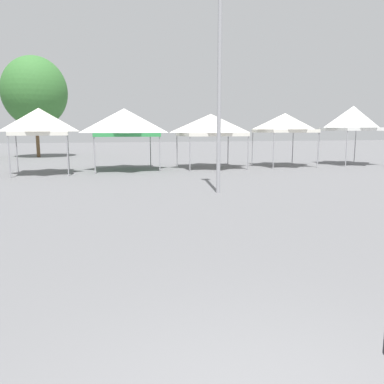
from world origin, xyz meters
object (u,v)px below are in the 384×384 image
(canopy_tent_left_of_center, at_px, (124,122))
(canopy_tent_behind_center, at_px, (353,118))
(tree_behind_tents_right, at_px, (35,92))
(light_pole_opposite_side, at_px, (220,35))
(canopy_tent_right_of_center, at_px, (39,122))
(canopy_tent_behind_right, at_px, (211,125))
(canopy_tent_far_right, at_px, (285,123))

(canopy_tent_left_of_center, distance_m, canopy_tent_behind_center, 14.56)
(canopy_tent_left_of_center, xyz_separation_m, tree_behind_tents_right, (-5.79, 12.44, 2.64))
(tree_behind_tents_right, bearing_deg, light_pole_opposite_side, -69.41)
(canopy_tent_right_of_center, height_order, light_pole_opposite_side, light_pole_opposite_side)
(canopy_tent_behind_right, relative_size, canopy_tent_far_right, 1.13)
(canopy_tent_left_of_center, distance_m, canopy_tent_behind_right, 5.02)
(canopy_tent_behind_right, bearing_deg, canopy_tent_right_of_center, -175.56)
(canopy_tent_left_of_center, relative_size, canopy_tent_far_right, 1.12)
(canopy_tent_far_right, bearing_deg, tree_behind_tents_right, 140.28)
(canopy_tent_right_of_center, height_order, canopy_tent_left_of_center, canopy_tent_left_of_center)
(tree_behind_tents_right, bearing_deg, canopy_tent_behind_center, -32.59)
(canopy_tent_behind_right, distance_m, canopy_tent_behind_center, 9.55)
(light_pole_opposite_side, relative_size, tree_behind_tents_right, 1.19)
(canopy_tent_right_of_center, height_order, canopy_tent_behind_center, canopy_tent_behind_center)
(tree_behind_tents_right, bearing_deg, canopy_tent_left_of_center, -65.03)
(canopy_tent_right_of_center, distance_m, canopy_tent_behind_center, 18.89)
(canopy_tent_right_of_center, distance_m, tree_behind_tents_right, 13.69)
(canopy_tent_far_right, height_order, canopy_tent_behind_center, canopy_tent_behind_center)
(canopy_tent_behind_center, bearing_deg, tree_behind_tents_right, 147.41)
(canopy_tent_right_of_center, xyz_separation_m, canopy_tent_far_right, (14.06, 0.46, 0.02))
(canopy_tent_left_of_center, height_order, canopy_tent_behind_center, canopy_tent_behind_center)
(canopy_tent_right_of_center, xyz_separation_m, canopy_tent_behind_right, (9.35, 0.73, -0.12))
(canopy_tent_behind_center, xyz_separation_m, light_pole_opposite_side, (-12.26, -8.49, 2.42))
(light_pole_opposite_side, bearing_deg, tree_behind_tents_right, 110.59)
(canopy_tent_right_of_center, xyz_separation_m, light_pole_opposite_side, (6.62, -8.14, 2.75))
(canopy_tent_behind_right, relative_size, tree_behind_tents_right, 0.45)
(light_pole_opposite_side, height_order, tree_behind_tents_right, light_pole_opposite_side)
(canopy_tent_right_of_center, bearing_deg, canopy_tent_behind_center, 1.06)
(canopy_tent_left_of_center, bearing_deg, canopy_tent_far_right, -2.64)
(canopy_tent_right_of_center, distance_m, canopy_tent_behind_right, 9.38)
(canopy_tent_behind_center, distance_m, light_pole_opposite_side, 15.11)
(canopy_tent_right_of_center, xyz_separation_m, canopy_tent_left_of_center, (4.34, 0.91, 0.00))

